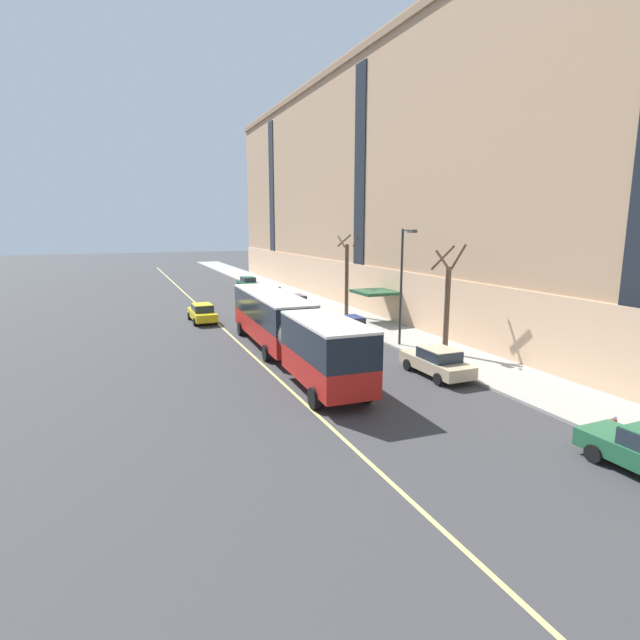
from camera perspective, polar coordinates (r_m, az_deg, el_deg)
ground_plane at (r=31.23m, az=-2.57°, el=-4.07°), size 260.00×260.00×0.00m
sidewalk at (r=37.58m, az=8.62°, el=-1.52°), size 4.63×160.00×0.15m
apartment_facade at (r=39.62m, az=22.23°, el=15.60°), size 15.20×110.00×23.76m
city_bus at (r=29.74m, az=-3.71°, el=-0.71°), size 3.44×19.52×3.59m
parked_car_champagne_0 at (r=27.57m, az=13.21°, el=-4.68°), size 1.95×4.65×1.56m
parked_car_darkgray_1 at (r=47.15m, az=-2.89°, el=1.95°), size 1.96×4.71×1.56m
parked_car_navy_2 at (r=36.12m, az=3.45°, el=-0.77°), size 2.00×4.29×1.56m
parked_car_silver_5 at (r=54.30m, az=-5.66°, el=3.08°), size 2.01×4.44×1.56m
parked_car_green_6 at (r=64.57m, az=-8.26°, el=4.24°), size 2.00×4.80×1.56m
taxi_cab at (r=42.91m, az=-13.31°, el=0.80°), size 1.96×4.82×1.56m
street_tree_mid_block at (r=31.63m, az=14.32°, el=2.08°), size 1.65×1.66×6.77m
street_tree_far_uptown at (r=43.83m, az=3.09°, el=5.18°), size 1.70×1.68×7.16m
street_lamp at (r=32.94m, az=9.49°, el=5.00°), size 0.36×1.48×7.64m
fire_hydrant at (r=22.47m, az=30.51°, el=-10.28°), size 0.42×0.24×0.72m
lane_centerline at (r=33.30m, az=-8.56°, el=-3.24°), size 0.16×140.00×0.01m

